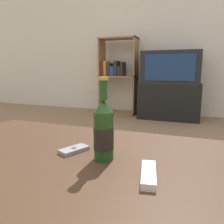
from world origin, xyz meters
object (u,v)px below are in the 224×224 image
at_px(cell_phone, 73,150).
at_px(remote_control, 149,174).
at_px(television, 171,68).
at_px(tv_stand, 169,101).
at_px(bookshelf, 117,74).
at_px(beer_bottle, 104,131).

distance_m(cell_phone, remote_control, 0.31).
bearing_deg(cell_phone, television, 112.82).
bearing_deg(tv_stand, bookshelf, 172.75).
bearing_deg(beer_bottle, tv_stand, 90.69).
distance_m(beer_bottle, remote_control, 0.20).
xyz_separation_m(television, cell_phone, (-0.10, -2.61, -0.31)).
bearing_deg(cell_phone, bookshelf, 130.60).
bearing_deg(bookshelf, beer_bottle, -72.03).
distance_m(beer_bottle, cell_phone, 0.16).
relative_size(television, bookshelf, 0.67).
xyz_separation_m(tv_stand, bookshelf, (-0.86, 0.11, 0.38)).
xyz_separation_m(television, bookshelf, (-0.86, 0.11, -0.10)).
xyz_separation_m(beer_bottle, remote_control, (0.16, -0.08, -0.09)).
xyz_separation_m(cell_phone, remote_control, (0.29, -0.10, 0.00)).
distance_m(bookshelf, beer_bottle, 2.89).
bearing_deg(television, bookshelf, 172.49).
bearing_deg(beer_bottle, remote_control, -24.62).
height_order(cell_phone, remote_control, remote_control).
height_order(beer_bottle, cell_phone, beer_bottle).
bearing_deg(tv_stand, remote_control, -85.86).
height_order(tv_stand, cell_phone, tv_stand).
xyz_separation_m(beer_bottle, cell_phone, (-0.13, 0.03, -0.09)).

